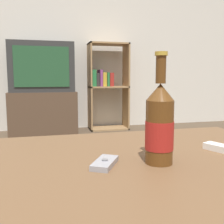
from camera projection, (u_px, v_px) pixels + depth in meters
The scene contains 7 objects.
back_wall at pixel (63, 33), 3.51m from camera, with size 8.00×0.05×2.60m.
coffee_table at pixel (144, 186), 0.72m from camera, with size 1.02×0.78×0.48m.
tv_stand at pixel (44, 113), 3.30m from camera, with size 0.82×0.41×0.53m.
television at pixel (42, 67), 3.23m from camera, with size 0.77×0.38×0.60m.
bookshelf at pixel (106, 84), 3.52m from camera, with size 0.52×0.30×1.15m.
beer_bottle at pixel (160, 125), 0.68m from camera, with size 0.07×0.07×0.29m.
cell_phone at pixel (105, 163), 0.67m from camera, with size 0.09×0.11×0.02m.
Camera 1 is at (-0.25, -0.64, 0.70)m, focal length 42.00 mm.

